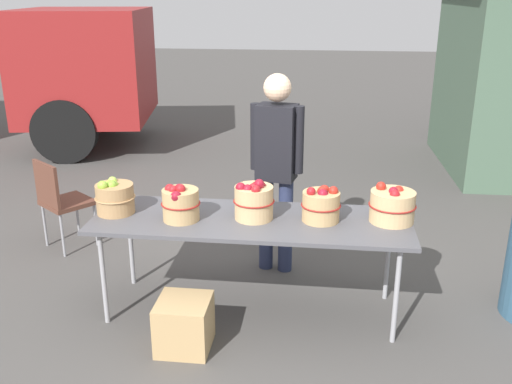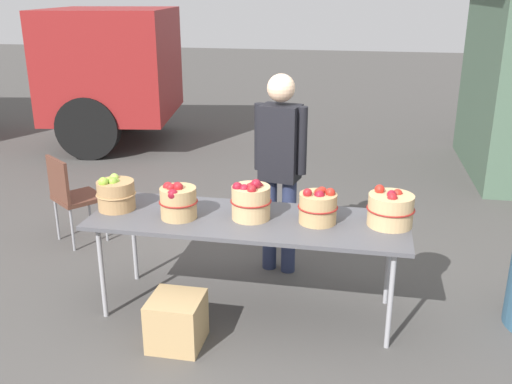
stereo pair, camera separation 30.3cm
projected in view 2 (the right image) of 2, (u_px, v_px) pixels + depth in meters
The scene contains 10 objects.
ground_plane at pixel (248, 309), 4.40m from camera, with size 40.00×40.00×0.00m, color #474442.
market_table at pixel (248, 224), 4.16m from camera, with size 2.30×0.76×0.75m.
apple_basket_green_0 at pixel (116, 194), 4.29m from camera, with size 0.30×0.30×0.27m.
apple_basket_red_0 at pixel (178, 201), 4.12m from camera, with size 0.28×0.28×0.27m.
apple_basket_red_1 at pixel (251, 201), 4.11m from camera, with size 0.30×0.30×0.30m.
apple_basket_red_2 at pixel (318, 207), 4.04m from camera, with size 0.29×0.29×0.26m.
apple_basket_red_3 at pixel (390, 209), 3.99m from camera, with size 0.34×0.34×0.28m.
vendor_adult at pixel (280, 160), 4.70m from camera, with size 0.44×0.28×1.70m.
folding_chair at pixel (71, 193), 5.40m from camera, with size 0.56×0.56×0.86m.
produce_crate at pixel (177, 321), 3.91m from camera, with size 0.35×0.35×0.35m, color tan.
Camera 2 is at (0.80, -3.76, 2.32)m, focal length 40.24 mm.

